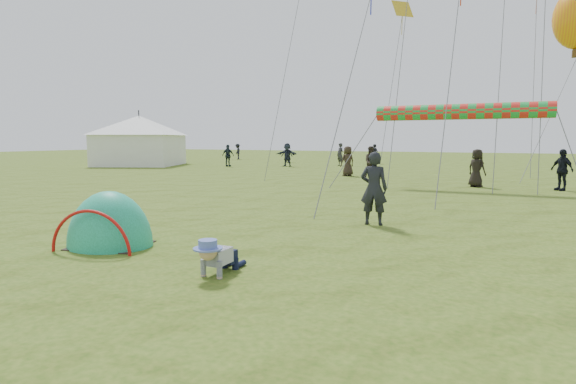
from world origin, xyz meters
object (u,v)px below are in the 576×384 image
at_px(popup_tent, 111,246).
at_px(event_marquee, 140,139).
at_px(crawling_toddler, 217,255).
at_px(standing_adult, 374,188).

xyz_separation_m(popup_tent, event_marquee, (-19.14, 20.84, 2.08)).
distance_m(crawling_toddler, event_marquee, 30.86).
xyz_separation_m(standing_adult, event_marquee, (-23.14, 16.53, 1.20)).
xyz_separation_m(crawling_toddler, standing_adult, (1.08, 4.98, 0.58)).
relative_size(standing_adult, event_marquee, 0.29).
bearing_deg(popup_tent, event_marquee, 118.97).
relative_size(crawling_toddler, event_marquee, 0.13).
relative_size(crawling_toddler, standing_adult, 0.45).
distance_m(popup_tent, standing_adult, 5.95).
distance_m(standing_adult, event_marquee, 28.46).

